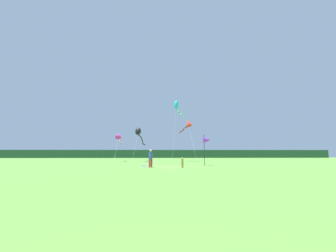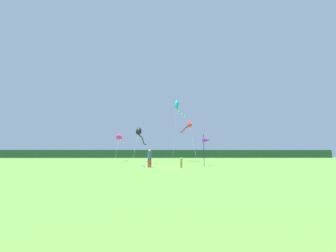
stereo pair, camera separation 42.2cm
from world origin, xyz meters
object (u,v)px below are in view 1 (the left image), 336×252
Objects in this scene: kite_red at (188,124)px; kite_black at (139,133)px; person_adult at (151,157)px; banner_flag_pole at (207,140)px; person_child at (182,162)px; kite_magenta at (119,136)px; cooler_box at (144,166)px; kite_cyan at (177,106)px.

kite_red is 8.89m from kite_black.
person_adult is 7.32m from banner_flag_pole.
banner_flag_pole is 13.06m from kite_red.
person_adult is 17.20m from kite_red.
kite_magenta reaches higher than person_child.
cooler_box is 17.52m from kite_red.
cooler_box is at bearing -107.71° from kite_cyan.
cooler_box is (-0.68, 0.28, -0.88)m from person_adult.
person_child is 0.13× the size of kite_red.
kite_magenta is at bearing 111.59° from person_adult.
person_child is 20.29m from kite_magenta.
cooler_box is 0.04× the size of kite_cyan.
kite_magenta is (-13.11, 13.97, 1.59)m from banner_flag_pole.
kite_red is at bearing 2.53° from kite_black.
kite_red is at bearing 92.55° from banner_flag_pole.
person_child reaches higher than cooler_box.
kite_red is at bearing 80.10° from person_child.
cooler_box is 8.11m from banner_flag_pole.
person_adult is 15.47m from kite_black.
person_adult is 0.50× the size of banner_flag_pole.
kite_cyan reaches higher than kite_magenta.
kite_black is (3.84, -1.85, 0.42)m from kite_magenta.
banner_flag_pole is at bearing 17.60° from cooler_box.
kite_black reaches higher than person_child.
kite_magenta is at bearing 119.47° from person_child.
kite_red is (6.69, 14.80, 6.56)m from cooler_box.
kite_magenta is at bearing 172.53° from kite_cyan.
cooler_box is 0.05× the size of kite_red.
kite_black is at bearing -25.70° from kite_magenta.
cooler_box is at bearing -70.16° from kite_magenta.
cooler_box is at bearing 157.36° from person_adult.
person_child is 4.08m from cooler_box.
kite_black reaches higher than banner_flag_pole.
person_adult is at bearing -79.55° from kite_black.
kite_magenta reaches higher than banner_flag_pole.
kite_red reaches higher than cooler_box.
kite_red reaches higher than kite_magenta.
kite_magenta is (-10.62, 1.39, -5.41)m from kite_cyan.
banner_flag_pole reaches higher than person_child.
kite_cyan is at bearing 72.29° from cooler_box.
person_child is at bearing -60.53° from kite_magenta.
kite_cyan reaches higher than cooler_box.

